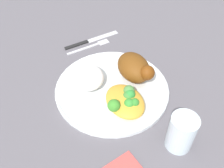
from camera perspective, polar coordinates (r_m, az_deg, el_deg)
The scene contains 8 objects.
ground_plane at distance 0.66m, azimuth 0.00°, elevation -1.48°, with size 2.00×2.00×0.00m, color #5C575E.
plate at distance 0.65m, azimuth 0.00°, elevation -1.03°, with size 0.30×0.30×0.01m.
roasted_chicken at distance 0.65m, azimuth 5.25°, elevation 3.71°, with size 0.12×0.08×0.07m.
rice_pile at distance 0.65m, azimuth -5.94°, elevation 1.66°, with size 0.10×0.09×0.04m, color white.
mac_cheese_with_broccoli at distance 0.60m, azimuth 2.93°, elevation -3.82°, with size 0.11×0.09×0.04m.
fork at distance 0.80m, azimuth -4.82°, elevation 8.67°, with size 0.02×0.14×0.01m.
knife at distance 0.82m, azimuth -5.63°, elevation 9.76°, with size 0.03×0.19×0.01m.
water_glass at distance 0.54m, azimuth 15.59°, elevation -10.63°, with size 0.06×0.06×0.09m, color silver.
Camera 1 is at (0.40, -0.20, 0.48)m, focal length 39.94 mm.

